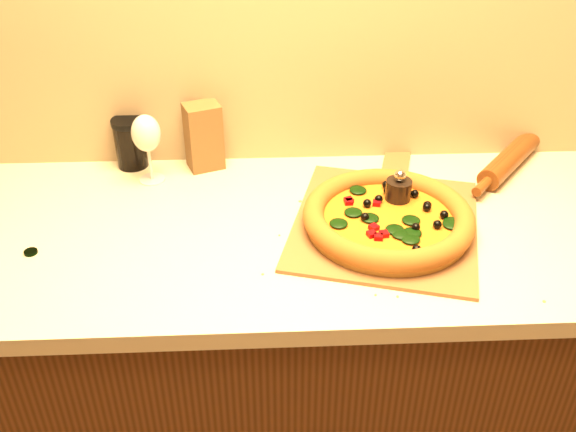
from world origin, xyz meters
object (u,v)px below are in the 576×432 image
at_px(rolling_pin, 510,159).
at_px(dark_jar, 130,143).
at_px(pepper_grinder, 398,195).
at_px(pizza_peel, 386,219).
at_px(pizza, 388,218).
at_px(wine_glass, 146,135).

relative_size(rolling_pin, dark_jar, 2.53).
distance_m(pepper_grinder, rolling_pin, 0.38).
height_order(pizza_peel, dark_jar, dark_jar).
height_order(pizza, dark_jar, dark_jar).
bearing_deg(pizza_peel, wine_glass, 174.71).
height_order(pizza_peel, rolling_pin, rolling_pin).
relative_size(pepper_grinder, dark_jar, 0.84).
height_order(pizza_peel, pizza, pizza).
distance_m(pizza, wine_glass, 0.61).
bearing_deg(pepper_grinder, dark_jar, 158.67).
height_order(pizza_peel, pepper_grinder, pepper_grinder).
relative_size(pizza, dark_jar, 2.87).
height_order(rolling_pin, wine_glass, wine_glass).
relative_size(pizza_peel, rolling_pin, 1.93).
bearing_deg(pizza_peel, pepper_grinder, 66.35).
height_order(pizza, rolling_pin, pizza).
xyz_separation_m(pizza_peel, dark_jar, (-0.62, 0.29, 0.06)).
xyz_separation_m(pizza, wine_glass, (-0.55, 0.25, 0.09)).
xyz_separation_m(rolling_pin, wine_glass, (-0.92, -0.02, 0.10)).
bearing_deg(wine_glass, pizza, -24.22).
distance_m(pepper_grinder, wine_glass, 0.62).
bearing_deg(rolling_pin, pizza, -143.94).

